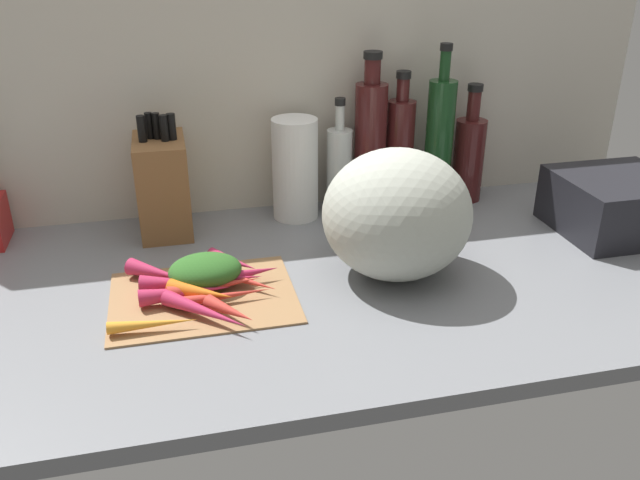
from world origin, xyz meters
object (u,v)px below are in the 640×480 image
object	(u,v)px
carrot_0	(176,284)
dish_rack	(616,204)
knife_block	(163,185)
carrot_3	(201,293)
carrot_10	(244,280)
carrot_2	(238,275)
carrot_7	(230,311)
carrot_8	(205,311)
carrot_5	(153,324)
bottle_2	(400,150)
cutting_board	(203,296)
carrot_9	(156,273)
paper_towel_roll	(295,169)
carrot_1	(233,261)
carrot_4	(186,293)
carrot_6	(220,280)
bottle_0	(339,169)
carrot_11	(215,286)
bottle_1	(370,143)
carrot_12	(225,296)
bottle_4	(469,156)
bottle_3	(439,142)
winter_squash	(397,214)

from	to	relation	value
carrot_0	dish_rack	size ratio (longest dim) A/B	0.52
knife_block	carrot_3	bearing A→B (deg)	-81.81
carrot_10	knife_block	distance (cm)	34.74
carrot_2	carrot_7	xyz separation A→B (cm)	(-2.89, -11.74, -0.38)
carrot_2	knife_block	bearing A→B (deg)	112.56
carrot_7	carrot_8	bearing A→B (deg)	170.88
carrot_5	bottle_2	world-z (taller)	bottle_2
carrot_7	cutting_board	bearing A→B (deg)	113.54
carrot_7	knife_block	size ratio (longest dim) A/B	0.39
carrot_3	carrot_9	bearing A→B (deg)	127.89
carrot_7	paper_towel_roll	bearing A→B (deg)	64.73
carrot_1	carrot_7	bearing A→B (deg)	-98.11
carrot_4	carrot_6	xyz separation A→B (cm)	(6.51, 3.45, -0.08)
carrot_2	cutting_board	bearing A→B (deg)	-158.66
carrot_7	bottle_0	world-z (taller)	bottle_0
carrot_9	carrot_11	world-z (taller)	carrot_9
carrot_1	carrot_3	bearing A→B (deg)	-121.25
carrot_3	bottle_1	distance (cm)	57.95
carrot_12	bottle_4	world-z (taller)	bottle_4
knife_block	paper_towel_roll	xyz separation A→B (cm)	(29.44, 0.93, 0.86)
bottle_0	carrot_8	bearing A→B (deg)	-129.48
carrot_5	dish_rack	bearing A→B (deg)	10.77
bottle_2	dish_rack	distance (cm)	49.37
carrot_3	carrot_1	bearing A→B (deg)	58.75
bottle_2	bottle_4	world-z (taller)	bottle_2
bottle_3	carrot_8	bearing A→B (deg)	-144.89
knife_block	bottle_0	size ratio (longest dim) A/B	0.97
knife_block	bottle_4	size ratio (longest dim) A/B	0.93
carrot_11	carrot_8	bearing A→B (deg)	-106.25
carrot_3	carrot_5	bearing A→B (deg)	-138.66
bottle_1	knife_block	bearing A→B (deg)	-177.17
carrot_7	carrot_4	bearing A→B (deg)	132.67
knife_block	bottle_3	size ratio (longest dim) A/B	0.69
carrot_10	carrot_12	bearing A→B (deg)	-130.02
knife_block	winter_squash	bearing A→B (deg)	-36.05
carrot_1	carrot_3	world-z (taller)	carrot_3
carrot_8	carrot_11	distance (cm)	8.59
bottle_2	carrot_2	bearing A→B (deg)	-142.54
carrot_11	bottle_3	xyz separation A→B (cm)	(56.10, 32.88, 13.43)
carrot_9	bottle_3	bearing A→B (deg)	20.99
carrot_1	carrot_2	distance (cm)	6.60
carrot_10	bottle_4	size ratio (longest dim) A/B	0.49
winter_squash	dish_rack	world-z (taller)	winter_squash
carrot_3	bottle_4	distance (cm)	77.35
carrot_6	bottle_3	world-z (taller)	bottle_3
carrot_10	bottle_1	distance (cm)	49.73
carrot_6	dish_rack	bearing A→B (deg)	4.71
carrot_12	bottle_4	bearing A→B (deg)	30.76
carrot_12	carrot_7	bearing A→B (deg)	-88.04
carrot_7	carrot_12	xyz separation A→B (cm)	(-0.20, 5.76, -0.28)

